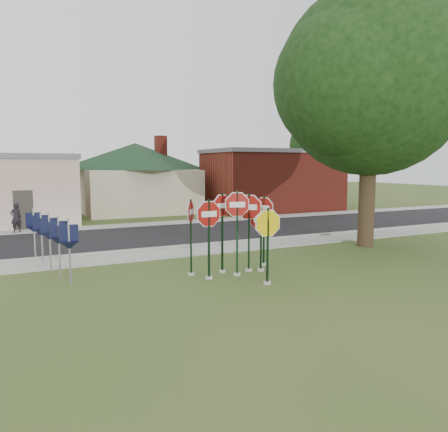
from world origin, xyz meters
name	(u,v)px	position (x,y,z in m)	size (l,w,h in m)	color
ground	(258,286)	(0.00, 0.00, 0.00)	(120.00, 120.00, 0.00)	#37531F
sidewalk_near	(190,252)	(0.00, 5.50, 0.03)	(60.00, 1.60, 0.06)	gray
road	(158,236)	(0.00, 10.00, 0.02)	(60.00, 7.00, 0.04)	black
sidewalk_far	(136,225)	(0.00, 14.30, 0.03)	(60.00, 1.60, 0.06)	gray
curb	(182,247)	(0.00, 6.50, 0.07)	(60.00, 0.20, 0.14)	gray
stop_sign_center	(237,220)	(0.01, 1.36, 1.82)	(1.06, 0.32, 2.86)	#A5A39A
stop_sign_yellow	(268,236)	(0.35, 0.03, 1.48)	(1.14, 0.24, 2.42)	#A5A39A
stop_sign_left	(209,227)	(-0.99, 1.36, 1.65)	(1.13, 0.24, 2.62)	#A5A39A
stop_sign_right	(261,230)	(1.02, 1.55, 1.39)	(0.77, 0.79, 2.29)	#A5A39A
stop_sign_back_right	(249,220)	(0.63, 1.70, 1.74)	(0.96, 0.65, 2.75)	#A5A39A
stop_sign_back_left	(222,221)	(-0.24, 1.94, 1.72)	(1.00, 0.29, 2.76)	#A5A39A
stop_sign_far_right	(264,221)	(1.53, 2.24, 1.59)	(0.44, 0.94, 2.58)	#A5A39A
stop_sign_far_left	(191,227)	(-1.32, 2.05, 1.57)	(0.56, 0.82, 2.57)	#A5A39A
route_sign_row	(50,236)	(-5.40, 4.50, 1.22)	(1.43, 4.63, 2.00)	#59595E
building_house	(136,164)	(2.00, 22.00, 3.65)	(11.60, 11.60, 6.20)	#BEB397
building_brick	(272,180)	(12.00, 18.50, 2.40)	(10.20, 6.20, 4.75)	maroon
oak_tree	(371,81)	(7.50, 3.50, 7.09)	(11.61, 11.01, 11.10)	#2E2014
bg_tree_right	(317,145)	(22.00, 26.00, 5.58)	(5.60, 5.60, 8.40)	#2E2014
pedestrian	(16,218)	(-6.40, 14.12, 0.83)	(0.56, 0.37, 1.54)	black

